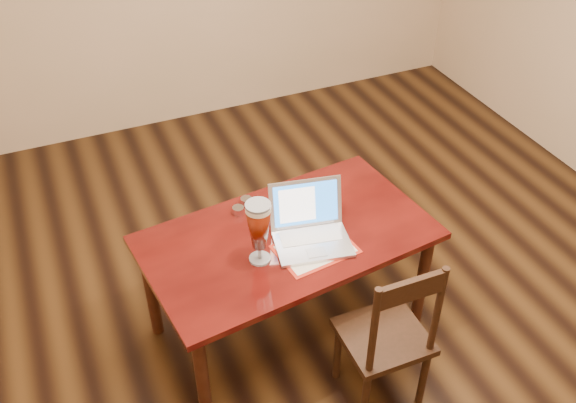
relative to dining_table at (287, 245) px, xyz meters
name	(u,v)px	position (x,y,z in m)	size (l,w,h in m)	color
ground	(340,318)	(0.30, -0.06, -0.61)	(5.00, 5.00, 0.00)	black
room_shell	(363,15)	(0.30, -0.06, 1.16)	(4.51, 5.01, 2.71)	tan
dining_table	(287,245)	(0.00, 0.00, 0.00)	(1.50, 0.96, 0.99)	#500E0A
dining_chair	(388,337)	(0.25, -0.58, -0.18)	(0.39, 0.37, 0.91)	black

